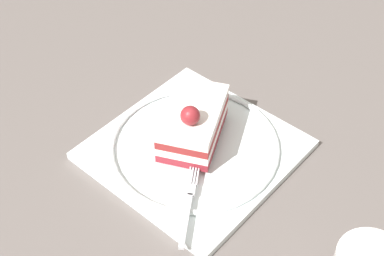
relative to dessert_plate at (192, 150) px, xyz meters
name	(u,v)px	position (x,y,z in m)	size (l,w,h in m)	color
ground_plane	(189,148)	(-0.01, 0.00, -0.01)	(2.40, 2.40, 0.00)	#5D5551
dessert_plate	(192,150)	(0.00, 0.00, 0.00)	(0.25, 0.25, 0.02)	white
cake_slice	(195,124)	(-0.01, 0.01, 0.03)	(0.11, 0.13, 0.07)	maroon
fork	(189,202)	(0.07, -0.06, 0.01)	(0.08, 0.09, 0.00)	silver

